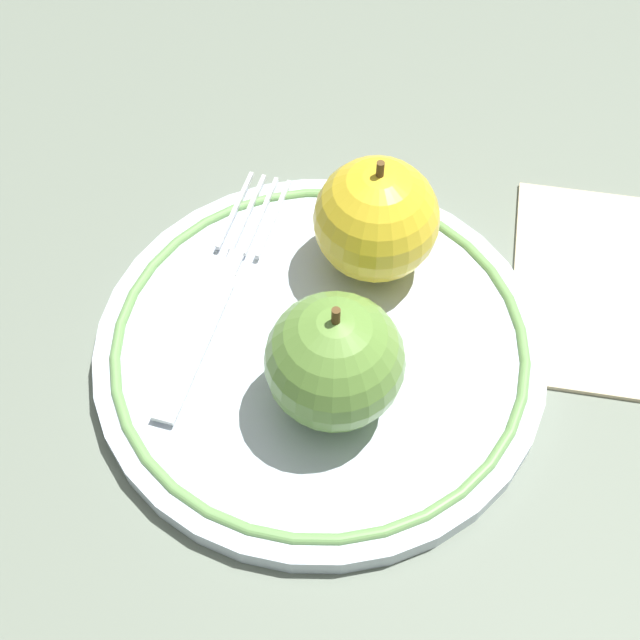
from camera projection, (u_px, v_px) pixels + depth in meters
ground_plane at (288, 361)px, 0.49m from camera, size 2.00×2.00×0.00m
plate at (320, 349)px, 0.48m from camera, size 0.24×0.24×0.02m
apple_red_whole at (335, 361)px, 0.43m from camera, size 0.07×0.07×0.08m
apple_second_whole at (376, 220)px, 0.48m from camera, size 0.07×0.07×0.08m
fork at (218, 295)px, 0.49m from camera, size 0.18×0.03×0.00m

